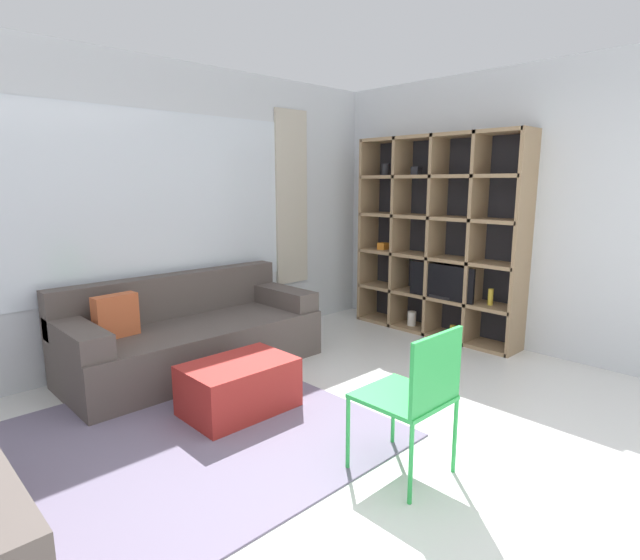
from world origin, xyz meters
TOP-DOWN VIEW (x-y plane):
  - ground_plane at (0.00, 0.00)m, footprint 16.00×16.00m
  - wall_back at (0.00, 3.22)m, footprint 6.61×0.11m
  - wall_right at (2.74, 1.59)m, footprint 0.07×4.39m
  - area_rug at (-0.84, 1.64)m, footprint 2.85×2.14m
  - shelving_unit at (2.56, 1.84)m, footprint 0.35×1.91m
  - couch_main at (0.10, 2.73)m, footprint 2.18×0.91m
  - ottoman at (-0.10, 1.72)m, footprint 0.76×0.51m
  - folding_chair at (0.13, 0.37)m, footprint 0.44×0.46m

SIDE VIEW (x-z plane):
  - ground_plane at x=0.00m, z-range 0.00..0.00m
  - area_rug at x=-0.84m, z-range 0.00..0.01m
  - ottoman at x=-0.10m, z-range 0.00..0.38m
  - couch_main at x=0.10m, z-range -0.11..0.70m
  - folding_chair at x=0.13m, z-range 0.09..0.95m
  - shelving_unit at x=2.56m, z-range -0.02..2.09m
  - wall_right at x=2.74m, z-range 0.00..2.70m
  - wall_back at x=0.00m, z-range 0.01..2.71m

